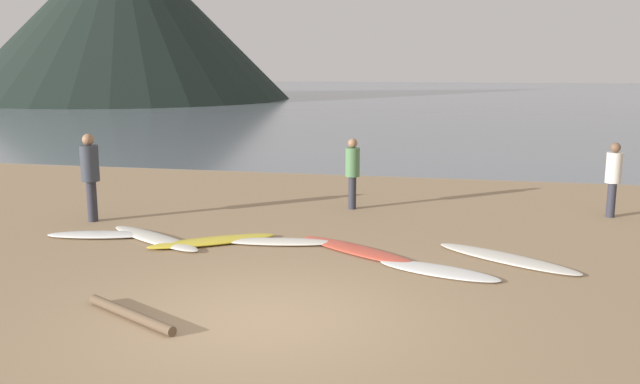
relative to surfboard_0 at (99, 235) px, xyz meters
name	(u,v)px	position (x,y,z in m)	size (l,w,h in m)	color
ground_plane	(372,188)	(4.23, 6.67, -0.15)	(120.00, 120.00, 0.20)	#997C5B
ocean_water	(440,96)	(4.23, 57.98, -0.05)	(140.00, 100.00, 0.01)	slate
headland_hill	(124,16)	(-23.71, 46.45, 7.39)	(29.67, 29.67, 14.88)	black
surfboard_0	(99,235)	(0.00, 0.00, 0.00)	(1.93, 0.51, 0.09)	white
surfboard_1	(154,238)	(1.12, -0.02, 0.00)	(2.61, 0.50, 0.09)	silver
surfboard_2	(213,241)	(2.25, 0.01, 0.00)	(2.36, 0.52, 0.10)	yellow
surfboard_3	(279,242)	(3.43, 0.22, 0.00)	(2.10, 0.46, 0.09)	silver
surfboard_4	(358,250)	(4.90, -0.01, -0.01)	(2.62, 0.51, 0.07)	#D84C38
surfboard_5	(438,271)	(6.29, -0.89, -0.01)	(1.99, 0.59, 0.07)	white
surfboard_6	(506,258)	(7.37, 0.02, -0.01)	(2.58, 0.57, 0.07)	silver
person_0	(352,168)	(4.22, 3.45, 0.88)	(0.32, 0.32, 1.58)	#2D2D38
person_1	(90,170)	(-0.79, 1.15, 1.02)	(0.36, 0.36, 1.81)	#2D2D38
person_2	(613,173)	(9.69, 3.78, 0.89)	(0.32, 0.32, 1.58)	#2D2D38
driftwood_log	(131,314)	(2.55, -3.67, 0.02)	(0.13, 0.13, 1.72)	brown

